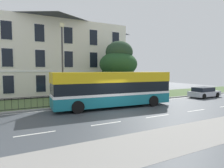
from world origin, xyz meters
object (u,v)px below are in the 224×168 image
object	(u,v)px
evergreen_tree	(119,74)
parked_hatchback_00	(204,92)
single_decker_bus	(113,89)
litter_bin	(93,97)
street_lamp_post	(62,59)
georgian_townhouse	(47,52)

from	to	relation	value
evergreen_tree	parked_hatchback_00	bearing A→B (deg)	-30.69
parked_hatchback_00	single_decker_bus	bearing A→B (deg)	179.38
parked_hatchback_00	litter_bin	xyz separation A→B (m)	(-13.29, 2.19, 0.08)
single_decker_bus	street_lamp_post	bearing A→B (deg)	146.13
georgian_townhouse	evergreen_tree	bearing A→B (deg)	-50.69
single_decker_bus	litter_bin	bearing A→B (deg)	113.50
litter_bin	evergreen_tree	bearing A→B (deg)	33.05
evergreen_tree	litter_bin	bearing A→B (deg)	-146.95
evergreen_tree	litter_bin	distance (m)	5.84
single_decker_bus	street_lamp_post	xyz separation A→B (m)	(-3.69, 2.80, 2.65)
litter_bin	single_decker_bus	bearing A→B (deg)	-69.85
evergreen_tree	parked_hatchback_00	distance (m)	10.35
evergreen_tree	single_decker_bus	size ratio (longest dim) A/B	0.66
evergreen_tree	litter_bin	size ratio (longest dim) A/B	6.40
parked_hatchback_00	street_lamp_post	world-z (taller)	street_lamp_post
single_decker_bus	litter_bin	world-z (taller)	single_decker_bus
evergreen_tree	single_decker_bus	xyz separation A→B (m)	(-3.67, -5.47, -1.13)
evergreen_tree	street_lamp_post	distance (m)	7.97
single_decker_bus	parked_hatchback_00	size ratio (longest dim) A/B	2.61
evergreen_tree	parked_hatchback_00	size ratio (longest dim) A/B	1.73
evergreen_tree	litter_bin	world-z (taller)	evergreen_tree
single_decker_bus	street_lamp_post	world-z (taller)	street_lamp_post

